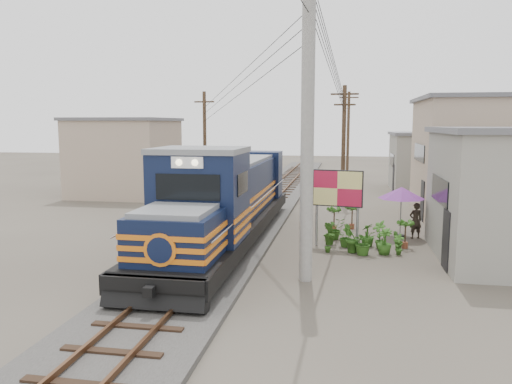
% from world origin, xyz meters
% --- Properties ---
extents(ground, '(120.00, 120.00, 0.00)m').
position_xyz_m(ground, '(0.00, 0.00, 0.00)').
color(ground, '#473F35').
rests_on(ground, ground).
extents(ballast, '(3.60, 70.00, 0.16)m').
position_xyz_m(ballast, '(0.00, 10.00, 0.08)').
color(ballast, '#595651').
rests_on(ballast, ground).
extents(track, '(1.15, 70.00, 0.12)m').
position_xyz_m(track, '(0.00, 10.00, 0.26)').
color(track, '#51331E').
rests_on(track, ground).
extents(locomotive, '(2.90, 15.80, 3.91)m').
position_xyz_m(locomotive, '(0.00, 3.61, 1.71)').
color(locomotive, black).
rests_on(locomotive, ground).
extents(utility_pole_main, '(0.40, 0.40, 10.00)m').
position_xyz_m(utility_pole_main, '(3.50, -0.50, 5.00)').
color(utility_pole_main, '#9E9B93').
rests_on(utility_pole_main, ground).
extents(wooden_pole_mid, '(1.60, 0.24, 7.00)m').
position_xyz_m(wooden_pole_mid, '(4.50, 14.00, 3.68)').
color(wooden_pole_mid, '#4C3826').
rests_on(wooden_pole_mid, ground).
extents(wooden_pole_far, '(1.60, 0.24, 7.50)m').
position_xyz_m(wooden_pole_far, '(4.80, 28.00, 3.93)').
color(wooden_pole_far, '#4C3826').
rests_on(wooden_pole_far, ground).
extents(wooden_pole_left, '(1.60, 0.24, 7.00)m').
position_xyz_m(wooden_pole_left, '(-5.00, 18.00, 3.68)').
color(wooden_pole_left, '#4C3826').
rests_on(wooden_pole_left, ground).
extents(power_lines, '(9.65, 19.00, 3.30)m').
position_xyz_m(power_lines, '(-0.14, 8.49, 7.56)').
color(power_lines, black).
rests_on(power_lines, ground).
extents(shophouse_mid, '(8.40, 7.35, 6.20)m').
position_xyz_m(shophouse_mid, '(12.50, 12.00, 3.11)').
color(shophouse_mid, tan).
rests_on(shophouse_mid, ground).
extents(shophouse_back, '(6.30, 6.30, 4.20)m').
position_xyz_m(shophouse_back, '(11.00, 22.00, 2.11)').
color(shophouse_back, gray).
rests_on(shophouse_back, ground).
extents(shophouse_left, '(6.30, 6.30, 5.20)m').
position_xyz_m(shophouse_left, '(-10.00, 16.00, 2.61)').
color(shophouse_left, tan).
rests_on(shophouse_left, ground).
extents(billboard, '(1.96, 0.48, 3.05)m').
position_xyz_m(billboard, '(4.36, 3.94, 2.24)').
color(billboard, '#99999E').
rests_on(billboard, ground).
extents(market_umbrella, '(2.16, 2.16, 2.16)m').
position_xyz_m(market_umbrella, '(7.01, 6.16, 1.90)').
color(market_umbrella, black).
rests_on(market_umbrella, ground).
extents(vendor, '(0.65, 0.54, 1.53)m').
position_xyz_m(vendor, '(7.61, 6.01, 0.76)').
color(vendor, black).
rests_on(vendor, ground).
extents(plant_nursery, '(3.20, 3.32, 1.11)m').
position_xyz_m(plant_nursery, '(5.13, 3.82, 0.47)').
color(plant_nursery, '#2C5B1A').
rests_on(plant_nursery, ground).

